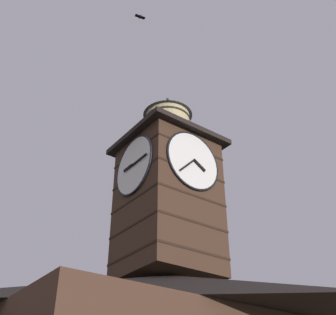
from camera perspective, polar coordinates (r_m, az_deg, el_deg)
clock_tower at (r=20.35m, az=-0.06°, el=-4.45°), size 4.37×4.37×9.64m
moon at (r=51.68m, az=0.46°, el=-15.53°), size 1.64×1.64×1.64m
flying_bird_high at (r=26.23m, az=-3.60°, el=17.57°), size 0.61×0.29×0.14m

